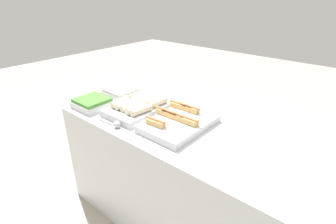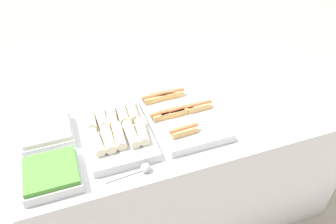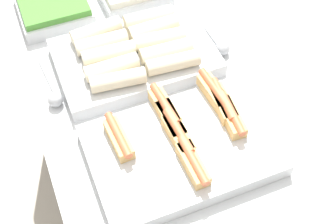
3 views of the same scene
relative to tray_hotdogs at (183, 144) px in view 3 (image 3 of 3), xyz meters
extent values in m
cube|color=silver|center=(0.01, -0.01, -0.01)|extent=(0.35, 0.50, 0.05)
cube|color=tan|center=(-0.11, 0.15, 0.03)|extent=(0.13, 0.05, 0.04)
cylinder|color=#D66B42|center=(-0.11, 0.15, 0.05)|extent=(0.15, 0.03, 0.02)
cube|color=tan|center=(-0.11, -0.01, 0.03)|extent=(0.13, 0.05, 0.04)
cylinder|color=#D66B42|center=(-0.11, -0.01, 0.05)|extent=(0.15, 0.03, 0.02)
cube|color=tan|center=(-0.01, 0.15, 0.03)|extent=(0.13, 0.05, 0.04)
cylinder|color=#D66B42|center=(-0.01, 0.15, 0.05)|extent=(0.15, 0.03, 0.02)
cube|color=tan|center=(-0.01, -0.01, 0.03)|extent=(0.13, 0.05, 0.04)
cylinder|color=#D66B42|center=(-0.01, -0.01, 0.05)|extent=(0.15, 0.03, 0.02)
cube|color=tan|center=(-0.06, -0.16, 0.03)|extent=(0.13, 0.05, 0.04)
cylinder|color=#D66B42|center=(-0.06, -0.16, 0.05)|extent=(0.15, 0.03, 0.02)
cube|color=tan|center=(0.09, -0.01, 0.03)|extent=(0.13, 0.05, 0.04)
cylinder|color=#D66B42|center=(0.09, -0.01, 0.05)|extent=(0.15, 0.03, 0.02)
cube|color=tan|center=(-0.07, 0.15, 0.03)|extent=(0.13, 0.05, 0.04)
cylinder|color=#D66B42|center=(-0.07, 0.15, 0.05)|extent=(0.15, 0.03, 0.02)
cube|color=tan|center=(-0.07, -0.01, 0.03)|extent=(0.13, 0.05, 0.04)
cylinder|color=#D66B42|center=(-0.07, -0.01, 0.05)|extent=(0.15, 0.03, 0.02)
cube|color=silver|center=(-0.37, -0.01, -0.01)|extent=(0.33, 0.50, 0.05)
cylinder|color=beige|center=(-0.43, 0.08, 0.04)|extent=(0.05, 0.17, 0.05)
cylinder|color=beige|center=(-0.43, -0.10, 0.04)|extent=(0.05, 0.17, 0.05)
cylinder|color=beige|center=(-0.26, -0.10, 0.04)|extent=(0.07, 0.17, 0.05)
cylinder|color=beige|center=(-0.32, 0.08, 0.04)|extent=(0.06, 0.17, 0.05)
cylinder|color=beige|center=(-0.37, -0.09, 0.04)|extent=(0.06, 0.17, 0.05)
cylinder|color=beige|center=(-0.48, 0.08, 0.04)|extent=(0.06, 0.17, 0.05)
cylinder|color=beige|center=(-0.49, -0.10, 0.04)|extent=(0.07, 0.17, 0.05)
cylinder|color=beige|center=(-0.26, 0.08, 0.04)|extent=(0.06, 0.17, 0.05)
cylinder|color=beige|center=(-0.37, 0.08, 0.04)|extent=(0.07, 0.17, 0.05)
cylinder|color=beige|center=(-0.31, -0.10, 0.04)|extent=(0.05, 0.17, 0.05)
cube|color=silver|center=(-0.71, -0.20, -0.01)|extent=(0.25, 0.24, 0.05)
cube|color=#4C9338|center=(-0.71, -0.20, 0.03)|extent=(0.23, 0.22, 0.02)
cylinder|color=#B2B5BA|center=(-0.40, -0.29, -0.03)|extent=(0.19, 0.03, 0.01)
sphere|color=#B2B5BA|center=(-0.30, -0.29, -0.01)|extent=(0.05, 0.05, 0.05)
cylinder|color=#B2B5BA|center=(-0.40, 0.27, -0.03)|extent=(0.18, 0.02, 0.01)
sphere|color=#B2B5BA|center=(-0.30, 0.27, -0.01)|extent=(0.05, 0.05, 0.05)
camera|label=1|loc=(0.97, -1.24, 0.81)|focal=28.00mm
camera|label=2|loc=(-0.54, -1.27, 1.15)|focal=35.00mm
camera|label=3|loc=(0.65, -0.30, 1.08)|focal=50.00mm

